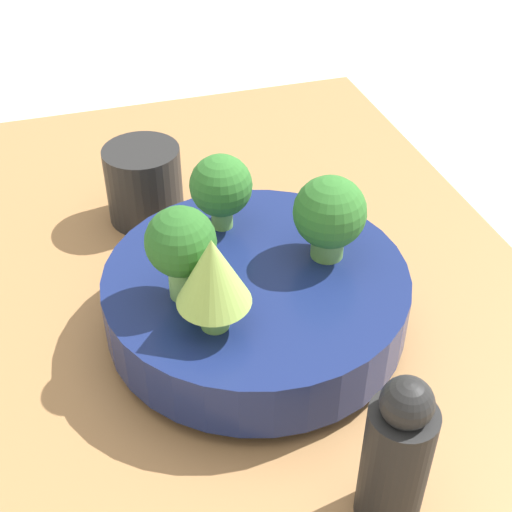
{
  "coord_description": "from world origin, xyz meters",
  "views": [
    {
      "loc": [
        -0.46,
        0.12,
        0.52
      ],
      "look_at": [
        0.01,
        -0.02,
        0.13
      ],
      "focal_mm": 50.0,
      "sensor_mm": 36.0,
      "label": 1
    }
  ],
  "objects": [
    {
      "name": "ground_plane",
      "position": [
        0.0,
        0.0,
        0.0
      ],
      "size": [
        6.0,
        6.0,
        0.0
      ],
      "primitive_type": "plane",
      "color": "beige"
    },
    {
      "name": "table",
      "position": [
        0.0,
        0.0,
        0.02
      ],
      "size": [
        1.03,
        0.65,
        0.04
      ],
      "color": "#9E7042",
      "rests_on": "ground_plane"
    },
    {
      "name": "bowl",
      "position": [
        0.01,
        -0.02,
        0.08
      ],
      "size": [
        0.28,
        0.28,
        0.07
      ],
      "color": "navy",
      "rests_on": "table"
    },
    {
      "name": "broccoli_floret_front",
      "position": [
        0.02,
        -0.09,
        0.16
      ],
      "size": [
        0.07,
        0.07,
        0.08
      ],
      "color": "#609347",
      "rests_on": "bowl"
    },
    {
      "name": "broccoli_floret_right",
      "position": [
        0.09,
        -0.01,
        0.16
      ],
      "size": [
        0.06,
        0.06,
        0.08
      ],
      "color": "#6BA34C",
      "rests_on": "bowl"
    },
    {
      "name": "romanesco_piece_far",
      "position": [
        -0.04,
        0.03,
        0.17
      ],
      "size": [
        0.06,
        0.06,
        0.09
      ],
      "color": "#6BA34C",
      "rests_on": "bowl"
    },
    {
      "name": "broccoli_floret_back",
      "position": [
        0.0,
        0.04,
        0.17
      ],
      "size": [
        0.06,
        0.06,
        0.09
      ],
      "color": "#7AB256",
      "rests_on": "bowl"
    },
    {
      "name": "cup",
      "position": [
        0.23,
        0.04,
        0.09
      ],
      "size": [
        0.09,
        0.09,
        0.09
      ],
      "color": "black",
      "rests_on": "table"
    },
    {
      "name": "pepper_mill",
      "position": [
        -0.2,
        -0.06,
        0.11
      ],
      "size": [
        0.05,
        0.05,
        0.14
      ],
      "color": "black",
      "rests_on": "table"
    }
  ]
}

